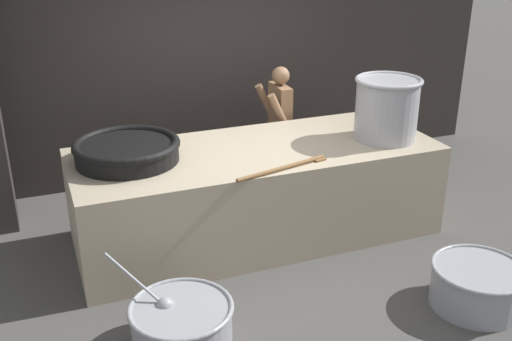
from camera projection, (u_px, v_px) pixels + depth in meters
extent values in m
plane|color=#474442|center=(256.00, 233.00, 6.46)|extent=(60.00, 60.00, 0.00)
cube|color=#2D2826|center=(197.00, 10.00, 7.34)|extent=(8.20, 0.24, 4.20)
cube|color=tan|center=(256.00, 192.00, 6.27)|extent=(3.73, 1.45, 0.98)
cylinder|color=black|center=(127.00, 153.00, 5.73)|extent=(0.98, 0.98, 0.17)
torus|color=black|center=(126.00, 144.00, 5.70)|extent=(1.02, 1.02, 0.08)
cylinder|color=#9E9EA3|center=(387.00, 110.00, 6.24)|extent=(0.65, 0.65, 0.63)
torus|color=#9E9EA3|center=(389.00, 80.00, 6.12)|extent=(0.70, 0.70, 0.05)
cylinder|color=brown|center=(282.00, 168.00, 5.55)|extent=(0.99, 0.28, 0.04)
cube|color=brown|center=(318.00, 159.00, 5.79)|extent=(0.14, 0.13, 0.02)
cylinder|color=#8C6647|center=(282.00, 160.00, 7.41)|extent=(0.11, 0.11, 0.75)
cylinder|color=#8C6647|center=(277.00, 156.00, 7.55)|extent=(0.11, 0.11, 0.75)
cube|color=#722D4C|center=(280.00, 147.00, 7.42)|extent=(0.19, 0.24, 0.49)
cube|color=#8C6647|center=(280.00, 108.00, 7.22)|extent=(0.17, 0.46, 0.56)
cylinder|color=#8C6647|center=(280.00, 114.00, 7.00)|extent=(0.31, 0.11, 0.51)
cylinder|color=#8C6647|center=(267.00, 103.00, 7.40)|extent=(0.31, 0.11, 0.51)
sphere|color=#8C6647|center=(281.00, 76.00, 7.07)|extent=(0.21, 0.21, 0.21)
cylinder|color=gray|center=(182.00, 327.00, 4.69)|extent=(0.79, 0.79, 0.36)
torus|color=gray|center=(181.00, 308.00, 4.62)|extent=(0.83, 0.83, 0.04)
cylinder|color=orange|center=(181.00, 318.00, 4.65)|extent=(0.69, 0.69, 0.09)
cylinder|color=orange|center=(174.00, 315.00, 4.59)|extent=(0.04, 0.05, 0.03)
cylinder|color=orange|center=(191.00, 296.00, 4.82)|extent=(0.07, 0.07, 0.04)
cylinder|color=orange|center=(180.00, 314.00, 4.61)|extent=(0.04, 0.03, 0.03)
cylinder|color=orange|center=(182.00, 312.00, 4.63)|extent=(0.06, 0.04, 0.04)
cylinder|color=orange|center=(179.00, 309.00, 4.67)|extent=(0.04, 0.06, 0.03)
cylinder|color=orange|center=(194.00, 295.00, 4.85)|extent=(0.05, 0.03, 0.03)
cylinder|color=orange|center=(176.00, 312.00, 4.62)|extent=(0.06, 0.06, 0.04)
cylinder|color=orange|center=(165.00, 318.00, 4.55)|extent=(0.06, 0.07, 0.04)
cylinder|color=orange|center=(181.00, 315.00, 4.59)|extent=(0.06, 0.07, 0.04)
cylinder|color=orange|center=(179.00, 313.00, 4.62)|extent=(0.04, 0.04, 0.03)
cylinder|color=orange|center=(169.00, 313.00, 4.62)|extent=(0.05, 0.06, 0.04)
cylinder|color=orange|center=(176.00, 310.00, 4.66)|extent=(0.05, 0.04, 0.03)
sphere|color=gray|center=(165.00, 306.00, 4.67)|extent=(0.14, 0.14, 0.14)
cylinder|color=gray|center=(135.00, 280.00, 4.69)|extent=(0.41, 0.38, 0.38)
cylinder|color=gray|center=(477.00, 287.00, 5.19)|extent=(0.78, 0.78, 0.37)
torus|color=gray|center=(480.00, 269.00, 5.12)|extent=(0.82, 0.82, 0.04)
cylinder|color=#6B9347|center=(478.00, 279.00, 5.16)|extent=(0.69, 0.69, 0.09)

